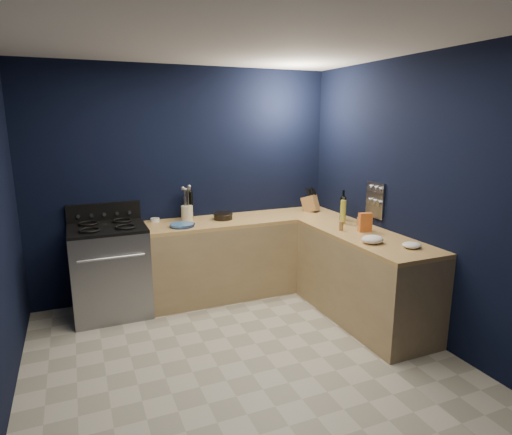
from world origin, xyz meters
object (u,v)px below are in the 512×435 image
knife_block (310,204)px  crouton_bag (365,222)px  utensil_crock (187,213)px  gas_range (110,272)px  plate_stack (182,225)px

knife_block → crouton_bag: (0.02, -1.07, -0.00)m
utensil_crock → crouton_bag: (1.54, -1.20, 0.01)m
gas_range → knife_block: 2.46m
utensil_crock → gas_range: bearing=-169.9°
utensil_crock → crouton_bag: crouton_bag is taller
gas_range → knife_block: knife_block is taller
knife_block → crouton_bag: bearing=-118.0°
gas_range → plate_stack: 0.89m
gas_range → crouton_bag: bearing=-23.3°
plate_stack → crouton_bag: size_ratio=1.31×
plate_stack → crouton_bag: (1.67, -0.93, 0.08)m
crouton_bag → knife_block: bearing=102.2°
gas_range → utensil_crock: 1.03m
knife_block → crouton_bag: size_ratio=1.00×
crouton_bag → plate_stack: bearing=162.0°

